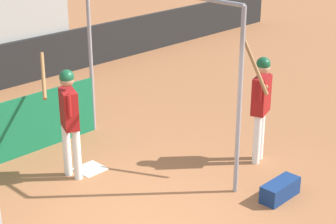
{
  "coord_description": "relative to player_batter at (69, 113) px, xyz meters",
  "views": [
    {
      "loc": [
        -4.47,
        -4.97,
        4.39
      ],
      "look_at": [
        1.58,
        0.97,
        1.02
      ],
      "focal_mm": 60.0,
      "sensor_mm": 36.0,
      "label": 1
    }
  ],
  "objects": [
    {
      "name": "player_batter",
      "position": [
        0.0,
        0.0,
        0.0
      ],
      "size": [
        0.6,
        0.93,
        1.99
      ],
      "rotation": [
        0.0,
        0.0,
        1.17
      ],
      "color": "white",
      "rests_on": "ground"
    },
    {
      "name": "home_plate",
      "position": [
        0.36,
        -0.01,
        -1.11
      ],
      "size": [
        0.44,
        0.44,
        0.02
      ],
      "color": "white",
      "rests_on": "ground"
    },
    {
      "name": "equipment_bag",
      "position": [
        1.79,
        -2.82,
        -0.98
      ],
      "size": [
        0.7,
        0.28,
        0.28
      ],
      "color": "navy",
      "rests_on": "ground"
    },
    {
      "name": "batting_cage",
      "position": [
        -0.5,
        0.62,
        0.11
      ],
      "size": [
        4.03,
        3.57,
        2.94
      ],
      "color": "gray",
      "rests_on": "ground"
    },
    {
      "name": "player_waiting",
      "position": [
        2.59,
        -1.82,
        0.03
      ],
      "size": [
        0.69,
        0.58,
        2.18
      ],
      "rotation": [
        0.0,
        0.0,
        -2.82
      ],
      "color": "white",
      "rests_on": "ground"
    }
  ]
}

